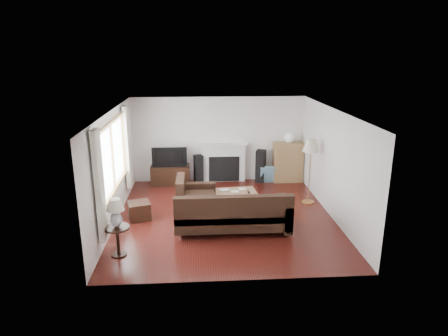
{
  "coord_description": "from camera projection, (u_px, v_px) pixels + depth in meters",
  "views": [
    {
      "loc": [
        -0.59,
        -8.7,
        3.78
      ],
      "look_at": [
        0.0,
        0.3,
        1.1
      ],
      "focal_mm": 32.0,
      "sensor_mm": 36.0,
      "label": 1
    }
  ],
  "objects": [
    {
      "name": "sectional_sofa",
      "position": [
        232.0,
        212.0,
        8.59
      ],
      "size": [
        2.67,
        1.95,
        0.86
      ],
      "primitive_type": "cube",
      "color": "black",
      "rests_on": "ground"
    },
    {
      "name": "curtain_near",
      "position": [
        100.0,
        186.0,
        7.24
      ],
      "size": [
        0.1,
        0.35,
        2.1
      ],
      "primitive_type": "cube",
      "color": "silver",
      "rests_on": "room"
    },
    {
      "name": "coffee_table",
      "position": [
        234.0,
        199.0,
        9.96
      ],
      "size": [
        1.12,
        0.68,
        0.42
      ],
      "primitive_type": "cube",
      "rotation": [
        0.0,
        0.0,
        0.09
      ],
      "color": "#876040",
      "rests_on": "ground"
    },
    {
      "name": "television",
      "position": [
        170.0,
        156.0,
        11.47
      ],
      "size": [
        0.99,
        0.13,
        0.57
      ],
      "primitive_type": "imported",
      "color": "black",
      "rests_on": "tv_stand"
    },
    {
      "name": "table_lamp",
      "position": [
        116.0,
        213.0,
        7.4
      ],
      "size": [
        0.34,
        0.34,
        0.55
      ],
      "primitive_type": "cube",
      "color": "silver",
      "rests_on": "side_table"
    },
    {
      "name": "floor_lamp",
      "position": [
        310.0,
        172.0,
        10.03
      ],
      "size": [
        0.55,
        0.55,
        1.67
      ],
      "primitive_type": "cube",
      "rotation": [
        0.0,
        0.0,
        -0.35
      ],
      "color": "#C38743",
      "rests_on": "ground"
    },
    {
      "name": "speaker_left",
      "position": [
        199.0,
        169.0,
        11.72
      ],
      "size": [
        0.29,
        0.33,
        0.83
      ],
      "primitive_type": "cube",
      "rotation": [
        0.0,
        0.0,
        0.26
      ],
      "color": "black",
      "rests_on": "ground"
    },
    {
      "name": "footstool",
      "position": [
        139.0,
        211.0,
        9.23
      ],
      "size": [
        0.59,
        0.59,
        0.41
      ],
      "primitive_type": "cube",
      "rotation": [
        0.0,
        0.0,
        0.27
      ],
      "color": "black",
      "rests_on": "ground"
    },
    {
      "name": "globe_lamp",
      "position": [
        289.0,
        138.0,
        11.59
      ],
      "size": [
        0.28,
        0.28,
        0.28
      ],
      "primitive_type": "sphere",
      "color": "white",
      "rests_on": "bookshelf"
    },
    {
      "name": "window",
      "position": [
        113.0,
        157.0,
        8.65
      ],
      "size": [
        0.12,
        2.74,
        1.54
      ],
      "primitive_type": "cube",
      "color": "brown",
      "rests_on": "room"
    },
    {
      "name": "curtain_far",
      "position": [
        127.0,
        147.0,
        10.15
      ],
      "size": [
        0.1,
        0.35,
        2.1
      ],
      "primitive_type": "cube",
      "color": "silver",
      "rests_on": "room"
    },
    {
      "name": "fireplace",
      "position": [
        224.0,
        162.0,
        11.81
      ],
      "size": [
        1.4,
        0.26,
        1.15
      ],
      "primitive_type": "cube",
      "color": "white",
      "rests_on": "room"
    },
    {
      "name": "bookshelf",
      "position": [
        288.0,
        162.0,
        11.8
      ],
      "size": [
        0.86,
        0.41,
        1.18
      ],
      "primitive_type": "cube",
      "color": "#9D7948",
      "rests_on": "ground"
    },
    {
      "name": "speaker_right",
      "position": [
        261.0,
        166.0,
        11.79
      ],
      "size": [
        0.36,
        0.39,
        0.95
      ],
      "primitive_type": "cube",
      "rotation": [
        0.0,
        0.0,
        -0.34
      ],
      "color": "black",
      "rests_on": "ground"
    },
    {
      "name": "room",
      "position": [
        225.0,
        165.0,
        9.08
      ],
      "size": [
        5.1,
        5.6,
        2.54
      ],
      "color": "#47150F",
      "rests_on": "ground"
    },
    {
      "name": "side_table",
      "position": [
        118.0,
        241.0,
        7.56
      ],
      "size": [
        0.47,
        0.47,
        0.59
      ],
      "primitive_type": "cube",
      "color": "black",
      "rests_on": "ground"
    },
    {
      "name": "tv_stand",
      "position": [
        170.0,
        175.0,
        11.63
      ],
      "size": [
        1.11,
        0.5,
        0.55
      ],
      "primitive_type": "cube",
      "color": "black",
      "rests_on": "ground"
    }
  ]
}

